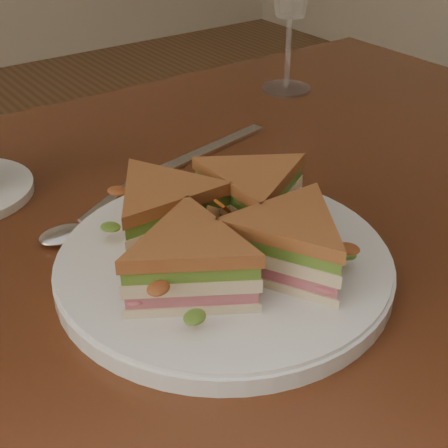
{
  "coord_description": "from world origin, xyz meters",
  "views": [
    {
      "loc": [
        -0.31,
        -0.44,
        1.08
      ],
      "look_at": [
        -0.05,
        -0.08,
        0.8
      ],
      "focal_mm": 50.0,
      "sensor_mm": 36.0,
      "label": 1
    }
  ],
  "objects_px": {
    "table": "(216,295)",
    "spoon": "(78,224)",
    "plate": "(224,264)",
    "knife": "(197,155)",
    "sandwich_wedges": "(224,229)"
  },
  "relations": [
    {
      "from": "sandwich_wedges",
      "to": "knife",
      "type": "distance_m",
      "value": 0.24
    },
    {
      "from": "spoon",
      "to": "knife",
      "type": "relative_size",
      "value": 0.78
    },
    {
      "from": "spoon",
      "to": "knife",
      "type": "height_order",
      "value": "spoon"
    },
    {
      "from": "table",
      "to": "sandwich_wedges",
      "type": "relative_size",
      "value": 4.42
    },
    {
      "from": "table",
      "to": "spoon",
      "type": "xyz_separation_m",
      "value": [
        -0.12,
        0.07,
        0.1
      ]
    },
    {
      "from": "plate",
      "to": "knife",
      "type": "distance_m",
      "value": 0.24
    },
    {
      "from": "plate",
      "to": "sandwich_wedges",
      "type": "distance_m",
      "value": 0.04
    },
    {
      "from": "plate",
      "to": "knife",
      "type": "xyz_separation_m",
      "value": [
        0.11,
        0.21,
        -0.01
      ]
    },
    {
      "from": "sandwich_wedges",
      "to": "table",
      "type": "bearing_deg",
      "value": 59.45
    },
    {
      "from": "table",
      "to": "knife",
      "type": "bearing_deg",
      "value": 63.69
    },
    {
      "from": "table",
      "to": "spoon",
      "type": "bearing_deg",
      "value": 151.59
    },
    {
      "from": "spoon",
      "to": "plate",
      "type": "bearing_deg",
      "value": -91.59
    },
    {
      "from": "table",
      "to": "plate",
      "type": "distance_m",
      "value": 0.14
    },
    {
      "from": "plate",
      "to": "sandwich_wedges",
      "type": "relative_size",
      "value": 1.09
    },
    {
      "from": "table",
      "to": "spoon",
      "type": "height_order",
      "value": "spoon"
    }
  ]
}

